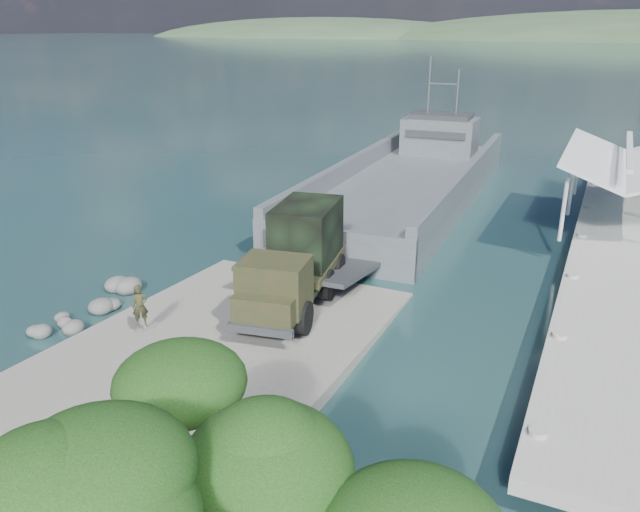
{
  "coord_description": "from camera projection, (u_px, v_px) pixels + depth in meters",
  "views": [
    {
      "loc": [
        12.0,
        -16.86,
        11.37
      ],
      "look_at": [
        1.35,
        6.0,
        1.99
      ],
      "focal_mm": 35.0,
      "sensor_mm": 36.0,
      "label": 1
    }
  ],
  "objects": [
    {
      "name": "soldier",
      "position": [
        141.0,
        316.0,
        22.99
      ],
      "size": [
        0.68,
        0.68,
        1.58
      ],
      "primitive_type": "imported",
      "rotation": [
        0.0,
        0.0,
        0.78
      ],
      "color": "#22311B",
      "rests_on": "boat_ramp"
    },
    {
      "name": "shoreline_rocks",
      "position": [
        100.0,
        316.0,
        25.92
      ],
      "size": [
        3.2,
        5.6,
        0.9
      ],
      "primitive_type": null,
      "color": "#4D4C4A",
      "rests_on": "ground"
    },
    {
      "name": "boat_ramp",
      "position": [
        202.0,
        359.0,
        22.1
      ],
      "size": [
        10.0,
        18.0,
        0.5
      ],
      "primitive_type": "cube",
      "color": "gray",
      "rests_on": "ground"
    },
    {
      "name": "military_truck",
      "position": [
        297.0,
        257.0,
        25.63
      ],
      "size": [
        3.82,
        8.44,
        3.78
      ],
      "rotation": [
        0.0,
        0.0,
        0.17
      ],
      "color": "black",
      "rests_on": "boat_ramp"
    },
    {
      "name": "overhang_tree",
      "position": [
        231.0,
        505.0,
        8.88
      ],
      "size": [
        6.79,
        6.26,
        6.17
      ],
      "color": "#332014",
      "rests_on": "ground"
    },
    {
      "name": "pier",
      "position": [
        618.0,
        219.0,
        33.28
      ],
      "size": [
        6.4,
        44.0,
        6.1
      ],
      "color": "#9F9E95",
      "rests_on": "ground"
    },
    {
      "name": "landing_craft",
      "position": [
        407.0,
        190.0,
        42.33
      ],
      "size": [
        9.51,
        33.43,
        9.85
      ],
      "rotation": [
        0.0,
        0.0,
        0.04
      ],
      "color": "#485055",
      "rests_on": "ground"
    },
    {
      "name": "ground",
      "position": [
        218.0,
        352.0,
        23.04
      ],
      "size": [
        1400.0,
        1400.0,
        0.0
      ],
      "primitive_type": "plane",
      "color": "#1C4342",
      "rests_on": "ground"
    }
  ]
}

